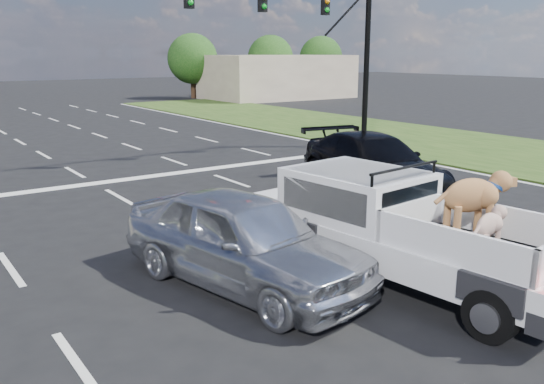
{
  "coord_description": "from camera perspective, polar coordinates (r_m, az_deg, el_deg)",
  "views": [
    {
      "loc": [
        -6.94,
        -6.61,
        3.76
      ],
      "look_at": [
        -0.93,
        2.0,
        1.22
      ],
      "focal_mm": 38.0,
      "sensor_mm": 36.0,
      "label": 1
    }
  ],
  "objects": [
    {
      "name": "ground",
      "position": [
        10.3,
        10.79,
        -8.05
      ],
      "size": [
        160.0,
        160.0,
        0.0
      ],
      "primitive_type": "plane",
      "color": "black",
      "rests_on": "ground"
    },
    {
      "name": "road_markings",
      "position": [
        15.36,
        -6.9,
        -0.64
      ],
      "size": [
        17.75,
        60.0,
        0.01
      ],
      "color": "silver",
      "rests_on": "ground"
    },
    {
      "name": "grass_shoulder_right",
      "position": [
        23.89,
        22.54,
        3.58
      ],
      "size": [
        8.0,
        60.0,
        0.06
      ],
      "primitive_type": "cube",
      "color": "#213C12",
      "rests_on": "ground"
    },
    {
      "name": "traffic_signal",
      "position": [
        22.22,
        4.85,
        16.05
      ],
      "size": [
        9.11,
        0.31,
        7.0
      ],
      "color": "black",
      "rests_on": "ground"
    },
    {
      "name": "building_right",
      "position": [
        49.91,
        0.59,
        11.35
      ],
      "size": [
        12.0,
        7.0,
        3.6
      ],
      "primitive_type": "cube",
      "color": "#C0AF93",
      "rests_on": "ground"
    },
    {
      "name": "tree_far_d",
      "position": [
        50.17,
        -7.89,
        12.94
      ],
      "size": [
        4.2,
        4.2,
        5.4
      ],
      "color": "#332114",
      "rests_on": "ground"
    },
    {
      "name": "tree_far_e",
      "position": [
        54.3,
        -0.16,
        13.1
      ],
      "size": [
        4.2,
        4.2,
        5.4
      ],
      "color": "#332114",
      "rests_on": "ground"
    },
    {
      "name": "tree_far_f",
      "position": [
        57.93,
        4.85,
        13.09
      ],
      "size": [
        4.2,
        4.2,
        5.4
      ],
      "color": "#332114",
      "rests_on": "ground"
    },
    {
      "name": "pickup_truck",
      "position": [
        9.85,
        12.92,
        -3.44
      ],
      "size": [
        2.45,
        5.43,
        1.97
      ],
      "rotation": [
        0.0,
        0.0,
        0.11
      ],
      "color": "black",
      "rests_on": "ground"
    },
    {
      "name": "silver_sedan",
      "position": [
        9.44,
        -2.8,
        -4.72
      ],
      "size": [
        2.78,
        4.94,
        1.59
      ],
      "primitive_type": "imported",
      "rotation": [
        0.0,
        0.0,
        0.2
      ],
      "color": "silver",
      "rests_on": "ground"
    },
    {
      "name": "black_coupe",
      "position": [
        16.08,
        9.99,
        2.77
      ],
      "size": [
        3.36,
        5.82,
        1.59
      ],
      "primitive_type": "imported",
      "rotation": [
        0.0,
        0.0,
        -0.22
      ],
      "color": "black",
      "rests_on": "ground"
    }
  ]
}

